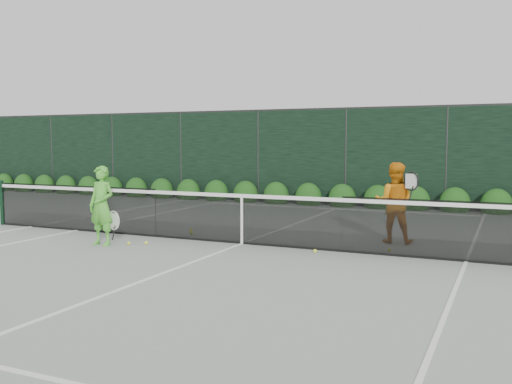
% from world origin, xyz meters
% --- Properties ---
extents(ground, '(80.00, 80.00, 0.00)m').
position_xyz_m(ground, '(0.00, 0.00, 0.00)').
color(ground, gray).
rests_on(ground, ground).
extents(tennis_net, '(12.90, 0.10, 1.07)m').
position_xyz_m(tennis_net, '(-0.02, 0.00, 0.53)').
color(tennis_net, black).
rests_on(tennis_net, ground).
extents(player_woman, '(0.64, 0.40, 1.53)m').
position_xyz_m(player_woman, '(-2.42, -1.19, 0.76)').
color(player_woman, '#55BF38').
rests_on(player_woman, ground).
extents(player_man, '(0.91, 0.67, 1.59)m').
position_xyz_m(player_man, '(2.67, 1.37, 0.80)').
color(player_man, orange).
rests_on(player_man, ground).
extents(court_lines, '(11.03, 23.83, 0.01)m').
position_xyz_m(court_lines, '(0.00, 0.00, 0.01)').
color(court_lines, white).
rests_on(court_lines, ground).
extents(windscreen_fence, '(32.00, 21.07, 3.06)m').
position_xyz_m(windscreen_fence, '(0.00, -2.71, 1.51)').
color(windscreen_fence, black).
rests_on(windscreen_fence, ground).
extents(hedge_row, '(31.66, 0.65, 0.94)m').
position_xyz_m(hedge_row, '(-0.00, 7.15, 0.23)').
color(hedge_row, '#153A10').
rests_on(hedge_row, ground).
extents(tennis_balls, '(4.80, 2.06, 0.07)m').
position_xyz_m(tennis_balls, '(-0.41, -0.02, 0.03)').
color(tennis_balls, '#E7F135').
rests_on(tennis_balls, ground).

